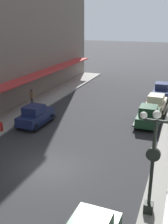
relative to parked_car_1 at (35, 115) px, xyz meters
The scene contains 8 objects.
ground_plane 7.67m from the parked_car_1, 52.96° to the right, with size 200.00×200.00×0.00m, color #2D2D30.
parked_car_1 is the anchor object (origin of this frame).
parked_car_2 15.70m from the parked_car_1, 52.88° to the left, with size 2.30×4.32×1.84m.
parked_car_3 9.90m from the parked_car_1, 20.31° to the left, with size 2.17×4.27×1.84m.
parked_car_4 12.00m from the parked_car_1, 37.77° to the left, with size 2.30×4.32×1.84m.
lamp_post_with_clock 13.93m from the parked_car_1, 37.15° to the right, with size 1.42×0.44×5.16m.
fire_hydrant 3.09m from the parked_car_1, 125.05° to the right, with size 0.24×0.24×0.82m.
pedestrian_1 5.50m from the parked_car_1, 124.22° to the left, with size 0.36×0.28×1.67m.
Camera 1 is at (7.33, -13.47, 8.98)m, focal length 43.71 mm.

